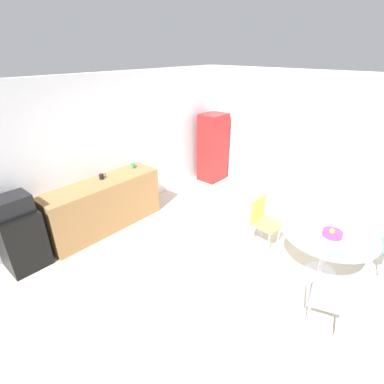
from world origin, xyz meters
The scene contains 13 objects.
ground_plane centered at (0.00, 0.00, 0.00)m, with size 6.00×6.00×0.00m, color beige.
wall_back centered at (0.00, 3.00, 1.30)m, with size 6.00×0.10×2.60m, color silver.
wall_side_right centered at (3.00, 0.00, 1.30)m, with size 0.10×6.00×2.60m, color silver.
counter_block centered at (-0.46, 2.65, 0.45)m, with size 2.08×0.60×0.90m, color #9E7042.
mini_fridge centered at (-1.85, 2.65, 0.44)m, with size 0.54×0.54×0.89m, color black.
microwave centered at (-1.85, 2.65, 1.02)m, with size 0.48×0.38×0.26m, color black.
locker_cabinet centered at (2.55, 2.55, 0.80)m, with size 0.60×0.50×1.61m, color #B21E1E.
round_table centered at (0.87, -0.75, 0.61)m, with size 1.24×1.24×0.72m.
chair_gray centered at (-0.11, -1.09, 0.52)m, with size 0.54×0.54×0.83m.
chair_yellow centered at (0.92, 0.29, 0.52)m, with size 0.44×0.44×0.83m.
fruit_bowl centered at (0.79, -0.80, 0.76)m, with size 0.25×0.25×0.11m.
mug_white centered at (-0.38, 2.74, 0.95)m, with size 0.13×0.08×0.09m.
mug_green centered at (0.31, 2.74, 0.95)m, with size 0.13×0.08×0.09m.
Camera 1 is at (-2.83, -1.51, 2.95)m, focal length 27.24 mm.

